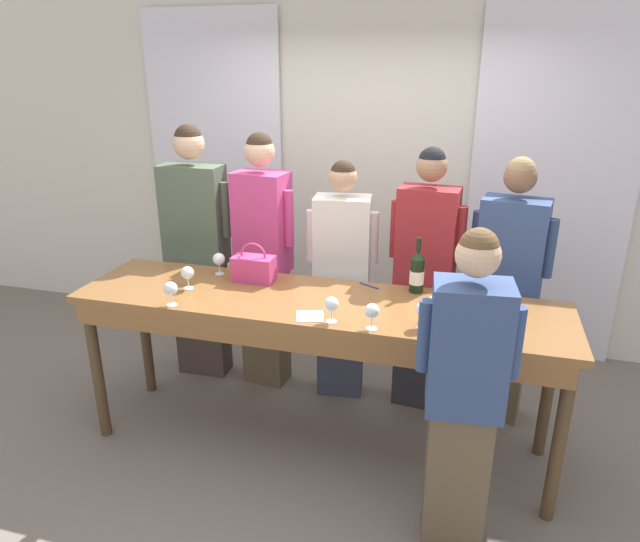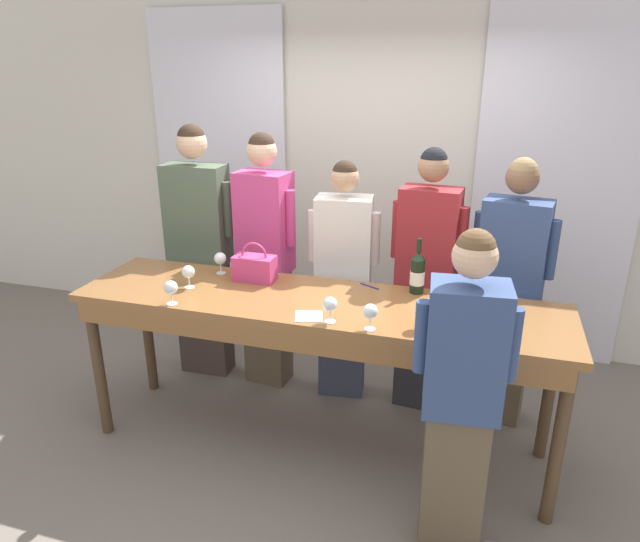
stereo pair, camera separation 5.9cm
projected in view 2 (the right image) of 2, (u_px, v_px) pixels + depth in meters
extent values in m
plane|color=#70665B|center=(317.00, 442.00, 3.63)|extent=(18.00, 18.00, 0.00)
cube|color=silver|center=(377.00, 175.00, 4.67)|extent=(12.00, 0.06, 2.80)
cube|color=white|center=(222.00, 174.00, 5.00)|extent=(1.19, 0.03, 2.69)
cube|color=white|center=(555.00, 194.00, 4.26)|extent=(1.19, 0.03, 2.69)
cube|color=brown|center=(317.00, 303.00, 3.29)|extent=(2.85, 0.70, 0.05)
cube|color=brown|center=(298.00, 342.00, 3.02)|extent=(2.74, 0.03, 0.12)
cylinder|color=#4C3823|center=(99.00, 368.00, 3.58)|extent=(0.07, 0.07, 0.95)
cylinder|color=#4C3823|center=(558.00, 446.00, 2.86)|extent=(0.07, 0.07, 0.95)
cylinder|color=#4C3823|center=(147.00, 330.00, 4.08)|extent=(0.07, 0.07, 0.95)
cylinder|color=#4C3823|center=(550.00, 389.00, 3.35)|extent=(0.07, 0.07, 0.95)
cylinder|color=black|center=(417.00, 276.00, 3.35)|extent=(0.08, 0.08, 0.21)
cone|color=black|center=(419.00, 256.00, 3.31)|extent=(0.08, 0.08, 0.05)
cylinder|color=black|center=(419.00, 245.00, 3.28)|extent=(0.03, 0.03, 0.08)
cylinder|color=white|center=(417.00, 278.00, 3.35)|extent=(0.09, 0.09, 0.08)
cube|color=#C63870|center=(255.00, 268.00, 3.54)|extent=(0.26, 0.14, 0.16)
torus|color=#C63870|center=(254.00, 255.00, 3.51)|extent=(0.17, 0.01, 0.17)
cylinder|color=white|center=(491.00, 341.00, 2.80)|extent=(0.06, 0.06, 0.00)
cylinder|color=white|center=(492.00, 335.00, 2.79)|extent=(0.01, 0.01, 0.06)
sphere|color=white|center=(493.00, 323.00, 2.76)|extent=(0.08, 0.08, 0.08)
cylinder|color=white|center=(432.00, 321.00, 3.02)|extent=(0.06, 0.06, 0.00)
cylinder|color=white|center=(433.00, 315.00, 3.00)|extent=(0.01, 0.01, 0.06)
sphere|color=white|center=(434.00, 303.00, 2.98)|extent=(0.08, 0.08, 0.08)
cylinder|color=white|center=(221.00, 273.00, 3.68)|extent=(0.06, 0.06, 0.00)
cylinder|color=white|center=(221.00, 268.00, 3.67)|extent=(0.01, 0.01, 0.06)
sphere|color=white|center=(220.00, 258.00, 3.65)|extent=(0.08, 0.08, 0.08)
sphere|color=beige|center=(220.00, 260.00, 3.65)|extent=(0.05, 0.05, 0.05)
cylinder|color=white|center=(370.00, 329.00, 2.92)|extent=(0.06, 0.06, 0.00)
cylinder|color=white|center=(370.00, 323.00, 2.91)|extent=(0.01, 0.01, 0.06)
sphere|color=white|center=(370.00, 311.00, 2.89)|extent=(0.08, 0.08, 0.08)
cylinder|color=white|center=(172.00, 304.00, 3.22)|extent=(0.06, 0.06, 0.00)
cylinder|color=white|center=(172.00, 298.00, 3.21)|extent=(0.01, 0.01, 0.06)
sphere|color=white|center=(171.00, 287.00, 3.19)|extent=(0.08, 0.08, 0.08)
sphere|color=beige|center=(171.00, 289.00, 3.19)|extent=(0.05, 0.05, 0.05)
cylinder|color=white|center=(190.00, 287.00, 3.46)|extent=(0.06, 0.06, 0.00)
cylinder|color=white|center=(189.00, 282.00, 3.44)|extent=(0.01, 0.01, 0.06)
sphere|color=white|center=(188.00, 272.00, 3.42)|extent=(0.08, 0.08, 0.08)
cylinder|color=white|center=(457.00, 325.00, 2.97)|extent=(0.06, 0.06, 0.00)
cylinder|color=white|center=(457.00, 319.00, 2.95)|extent=(0.01, 0.01, 0.06)
sphere|color=white|center=(458.00, 307.00, 2.93)|extent=(0.08, 0.08, 0.08)
sphere|color=beige|center=(458.00, 309.00, 2.93)|extent=(0.05, 0.05, 0.05)
cylinder|color=white|center=(421.00, 328.00, 2.94)|extent=(0.06, 0.06, 0.00)
cylinder|color=white|center=(421.00, 322.00, 2.92)|extent=(0.01, 0.01, 0.06)
sphere|color=white|center=(422.00, 310.00, 2.90)|extent=(0.08, 0.08, 0.08)
cylinder|color=white|center=(330.00, 321.00, 3.01)|extent=(0.06, 0.06, 0.00)
cylinder|color=white|center=(330.00, 316.00, 2.99)|extent=(0.01, 0.01, 0.06)
sphere|color=white|center=(330.00, 304.00, 2.97)|extent=(0.08, 0.08, 0.08)
cube|color=white|center=(309.00, 316.00, 3.07)|extent=(0.18, 0.18, 0.00)
cylinder|color=#193399|center=(369.00, 286.00, 3.47)|extent=(0.13, 0.07, 0.01)
cube|color=#473833|center=(205.00, 317.00, 4.35)|extent=(0.38, 0.20, 0.90)
cube|color=#4C5B47|center=(197.00, 214.00, 4.07)|extent=(0.45, 0.24, 0.71)
sphere|color=#DBAD89|center=(192.00, 143.00, 3.89)|extent=(0.21, 0.21, 0.21)
sphere|color=#332319|center=(191.00, 138.00, 3.88)|extent=(0.19, 0.19, 0.19)
cylinder|color=#4C5B47|center=(228.00, 209.00, 3.99)|extent=(0.07, 0.07, 0.39)
cylinder|color=#4C5B47|center=(166.00, 205.00, 4.11)|extent=(0.07, 0.07, 0.39)
cube|color=brown|center=(268.00, 326.00, 4.21)|extent=(0.33, 0.24, 0.88)
cube|color=#C63D7A|center=(264.00, 222.00, 3.94)|extent=(0.38, 0.28, 0.70)
sphere|color=#DBAD89|center=(262.00, 151.00, 3.76)|extent=(0.20, 0.20, 0.20)
sphere|color=#332319|center=(262.00, 146.00, 3.75)|extent=(0.18, 0.18, 0.18)
cylinder|color=#C63D7A|center=(290.00, 218.00, 3.84)|extent=(0.08, 0.08, 0.38)
cylinder|color=#C63D7A|center=(239.00, 212.00, 3.99)|extent=(0.08, 0.08, 0.38)
cube|color=#383D51|center=(342.00, 341.00, 4.07)|extent=(0.34, 0.24, 0.81)
cube|color=silver|center=(344.00, 244.00, 3.82)|extent=(0.40, 0.28, 0.64)
sphere|color=tan|center=(345.00, 178.00, 3.66)|extent=(0.18, 0.18, 0.18)
sphere|color=#332319|center=(345.00, 173.00, 3.65)|extent=(0.16, 0.16, 0.16)
cylinder|color=silver|center=(375.00, 238.00, 3.77)|extent=(0.08, 0.08, 0.35)
cylinder|color=silver|center=(313.00, 236.00, 3.83)|extent=(0.08, 0.08, 0.35)
cube|color=#28282D|center=(421.00, 348.00, 3.91)|extent=(0.33, 0.22, 0.86)
cube|color=maroon|center=(428.00, 241.00, 3.64)|extent=(0.39, 0.26, 0.68)
sphere|color=#9E7051|center=(433.00, 167.00, 3.48)|extent=(0.19, 0.19, 0.19)
sphere|color=black|center=(434.00, 161.00, 3.47)|extent=(0.17, 0.17, 0.17)
cylinder|color=maroon|center=(462.00, 237.00, 3.55)|extent=(0.08, 0.08, 0.38)
cylinder|color=maroon|center=(397.00, 229.00, 3.70)|extent=(0.08, 0.08, 0.38)
cube|color=brown|center=(500.00, 360.00, 3.78)|extent=(0.37, 0.26, 0.84)
cube|color=#334775|center=(513.00, 253.00, 3.52)|extent=(0.43, 0.31, 0.67)
sphere|color=brown|center=(523.00, 178.00, 3.35)|extent=(0.20, 0.20, 0.20)
sphere|color=#93754C|center=(523.00, 172.00, 3.34)|extent=(0.17, 0.17, 0.17)
cylinder|color=#334775|center=(552.00, 250.00, 3.40)|extent=(0.08, 0.08, 0.37)
cylinder|color=#334775|center=(478.00, 240.00, 3.59)|extent=(0.08, 0.08, 0.37)
cube|color=brown|center=(453.00, 478.00, 2.76)|extent=(0.31, 0.23, 0.78)
cube|color=#334775|center=(465.00, 350.00, 2.51)|extent=(0.36, 0.27, 0.62)
sphere|color=#DBAD89|center=(475.00, 256.00, 2.36)|extent=(0.19, 0.19, 0.19)
sphere|color=brown|center=(476.00, 249.00, 2.35)|extent=(0.17, 0.17, 0.17)
cylinder|color=#334775|center=(422.00, 337.00, 2.53)|extent=(0.08, 0.08, 0.34)
cylinder|color=#334775|center=(512.00, 345.00, 2.46)|extent=(0.08, 0.08, 0.34)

